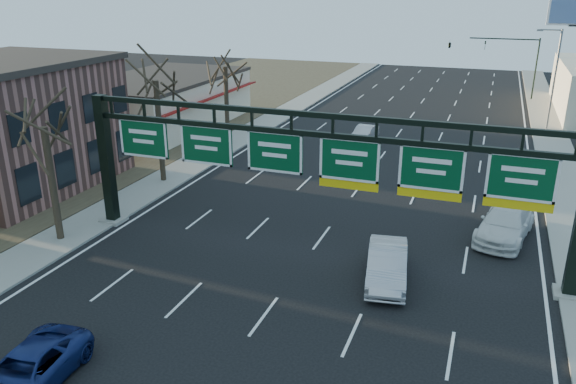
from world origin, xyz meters
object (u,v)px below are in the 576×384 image
at_px(car_white_wagon, 505,223).
at_px(car_silver_sedan, 387,264).
at_px(car_blue_suv, 27,371).
at_px(sign_gantry, 314,165).

bearing_deg(car_white_wagon, car_silver_sedan, -114.83).
relative_size(car_silver_sedan, car_white_wagon, 0.86).
xyz_separation_m(car_blue_suv, car_white_wagon, (14.69, 18.12, 0.15)).
distance_m(sign_gantry, car_silver_sedan, 5.65).
bearing_deg(car_silver_sedan, car_white_wagon, 44.52).
bearing_deg(car_blue_suv, car_silver_sedan, 43.73).
xyz_separation_m(sign_gantry, car_blue_suv, (-5.79, -12.69, -3.96)).
bearing_deg(car_white_wagon, car_blue_suv, -117.69).
bearing_deg(car_blue_suv, sign_gantry, 59.84).
bearing_deg(sign_gantry, car_white_wagon, 31.40).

